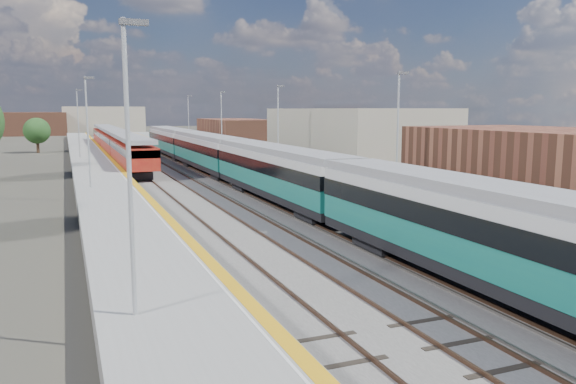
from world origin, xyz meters
TOP-DOWN VIEW (x-y plane):
  - ground at (0.00, 50.00)m, footprint 320.00×320.00m
  - ballast_bed at (-2.25, 52.50)m, footprint 10.50×155.00m
  - tracks at (-1.65, 54.18)m, footprint 8.96×160.00m
  - platform_right at (5.28, 52.49)m, footprint 4.70×155.00m
  - platform_left at (-9.05, 52.49)m, footprint 4.30×155.00m
  - buildings at (-18.12, 138.60)m, footprint 72.00×185.50m
  - green_train at (1.50, 38.46)m, footprint 2.92×81.14m
  - red_train at (-5.50, 70.83)m, footprint 2.82×57.17m
  - tree_c at (-15.41, 83.38)m, footprint 3.77×3.77m
  - tree_d at (23.74, 70.57)m, footprint 4.06×4.06m

SIDE VIEW (x-z plane):
  - ground at x=0.00m, z-range 0.00..0.00m
  - ballast_bed at x=-2.25m, z-range 0.00..0.06m
  - tracks at x=-1.65m, z-range 0.02..0.19m
  - platform_left at x=-9.05m, z-range -3.74..4.78m
  - platform_right at x=5.28m, z-range -3.72..4.80m
  - red_train at x=-5.50m, z-range 0.32..3.88m
  - green_train at x=1.50m, z-range 0.66..3.87m
  - tree_c at x=-15.41m, z-range 0.66..5.77m
  - tree_d at x=23.74m, z-range 0.71..6.21m
  - buildings at x=-18.12m, z-range -9.30..30.70m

